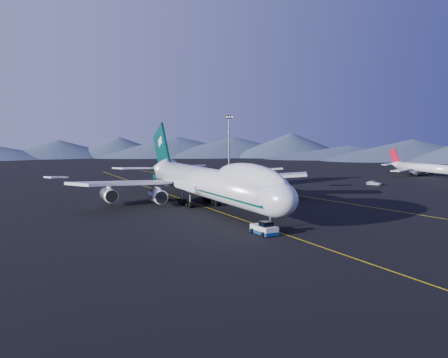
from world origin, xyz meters
name	(u,v)px	position (x,y,z in m)	size (l,w,h in m)	color
ground	(209,208)	(0.00, 0.00, 0.00)	(500.00, 500.00, 0.00)	black
taxiway_line_main	(209,208)	(0.00, 0.00, 0.01)	(0.25, 220.00, 0.01)	gold
taxiway_line_side	(297,195)	(30.00, 10.00, 0.01)	(0.25, 200.00, 0.01)	gold
boeing_747	(209,182)	(0.00, 0.03, 5.81)	(59.62, 72.43, 19.37)	silver
pushback_tug	(264,230)	(-3.00, -29.50, 0.71)	(3.19, 5.31, 2.26)	silver
second_jet	(425,168)	(105.08, 36.56, 3.13)	(32.21, 36.39, 10.36)	silver
service_van	(374,183)	(66.02, 20.59, 0.64)	(2.13, 4.62, 1.28)	white
floodlight_mast	(229,146)	(36.80, 64.92, 11.48)	(2.80, 2.10, 22.66)	black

